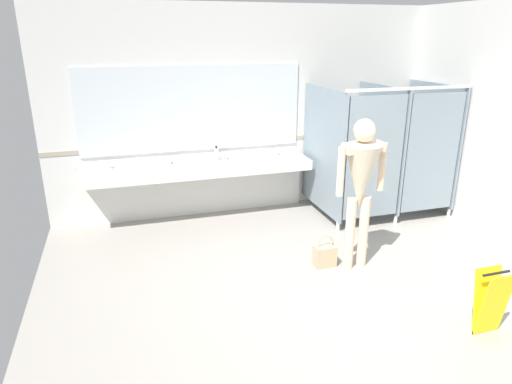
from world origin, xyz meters
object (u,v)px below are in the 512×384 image
(wet_floor_sign, at_px, (491,301))
(person_standing, at_px, (361,176))
(handbag, at_px, (325,255))
(soap_dispenser, at_px, (216,154))

(wet_floor_sign, bearing_deg, person_standing, 110.30)
(handbag, bearing_deg, person_standing, -18.66)
(person_standing, xyz_separation_m, handbag, (-0.33, 0.11, -0.97))
(handbag, distance_m, wet_floor_sign, 1.81)
(person_standing, relative_size, wet_floor_sign, 2.80)
(wet_floor_sign, bearing_deg, handbag, 118.95)
(soap_dispenser, relative_size, wet_floor_sign, 0.35)
(handbag, height_order, soap_dispenser, soap_dispenser)
(person_standing, distance_m, handbag, 1.03)
(handbag, relative_size, wet_floor_sign, 0.63)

